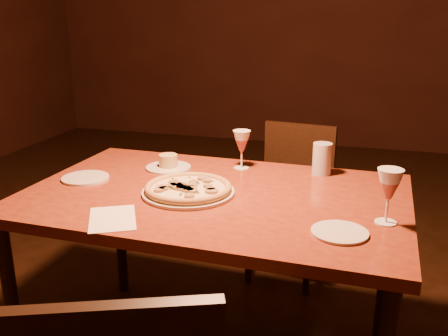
# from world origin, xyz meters

# --- Properties ---
(floor) EXTENTS (7.00, 7.00, 0.00)m
(floor) POSITION_xyz_m (0.00, 0.00, 0.00)
(floor) COLOR #321D10
(floor) RESTS_ON ground
(back_wall) EXTENTS (6.00, 0.04, 3.00)m
(back_wall) POSITION_xyz_m (0.00, 3.50, 1.50)
(back_wall) COLOR #391A12
(back_wall) RESTS_ON floor
(dining_table) EXTENTS (1.45, 0.96, 0.76)m
(dining_table) POSITION_xyz_m (0.03, -0.29, 0.69)
(dining_table) COLOR brown
(dining_table) RESTS_ON floor
(chair_far) EXTENTS (0.45, 0.45, 0.83)m
(chair_far) POSITION_xyz_m (0.19, 0.59, 0.47)
(chair_far) COLOR black
(chair_far) RESTS_ON floor
(pizza_plate) EXTENTS (0.35, 0.35, 0.04)m
(pizza_plate) POSITION_xyz_m (-0.06, -0.33, 0.78)
(pizza_plate) COLOR silver
(pizza_plate) RESTS_ON dining_table
(ramekin_saucer) EXTENTS (0.20, 0.20, 0.06)m
(ramekin_saucer) POSITION_xyz_m (-0.26, -0.06, 0.78)
(ramekin_saucer) COLOR silver
(ramekin_saucer) RESTS_ON dining_table
(wine_glass_far) EXTENTS (0.08, 0.08, 0.17)m
(wine_glass_far) POSITION_xyz_m (0.05, 0.04, 0.84)
(wine_glass_far) COLOR #AD5048
(wine_glass_far) RESTS_ON dining_table
(wine_glass_right) EXTENTS (0.08, 0.08, 0.18)m
(wine_glass_right) POSITION_xyz_m (0.64, -0.41, 0.85)
(wine_glass_right) COLOR #AD5048
(wine_glass_right) RESTS_ON dining_table
(water_tumbler) EXTENTS (0.08, 0.08, 0.13)m
(water_tumbler) POSITION_xyz_m (0.39, 0.05, 0.83)
(water_tumbler) COLOR #B0B9C0
(water_tumbler) RESTS_ON dining_table
(side_plate_left) EXTENTS (0.19, 0.19, 0.01)m
(side_plate_left) POSITION_xyz_m (-0.53, -0.29, 0.76)
(side_plate_left) COLOR silver
(side_plate_left) RESTS_ON dining_table
(side_plate_near) EXTENTS (0.18, 0.18, 0.01)m
(side_plate_near) POSITION_xyz_m (0.50, -0.54, 0.76)
(side_plate_near) COLOR silver
(side_plate_near) RESTS_ON dining_table
(menu_card) EXTENTS (0.23, 0.26, 0.00)m
(menu_card) POSITION_xyz_m (-0.22, -0.62, 0.76)
(menu_card) COLOR white
(menu_card) RESTS_ON dining_table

